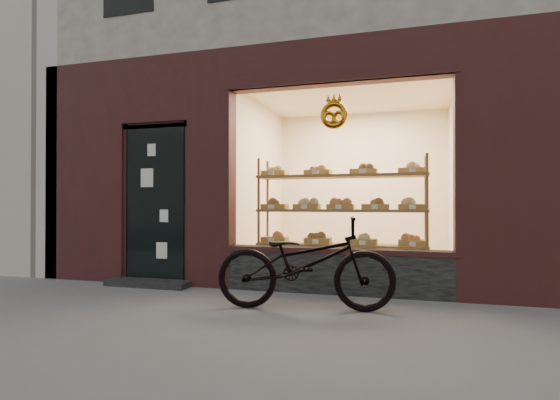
% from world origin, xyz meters
% --- Properties ---
extents(ground, '(90.00, 90.00, 0.00)m').
position_xyz_m(ground, '(0.00, 0.00, 0.00)').
color(ground, slate).
extents(display_shelf, '(2.20, 0.45, 1.70)m').
position_xyz_m(display_shelf, '(0.45, 2.55, 0.87)').
color(display_shelf, olive).
rests_on(display_shelf, ground).
extents(bicycle, '(1.90, 0.91, 0.96)m').
position_xyz_m(bicycle, '(0.28, 1.22, 0.48)').
color(bicycle, black).
rests_on(bicycle, ground).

